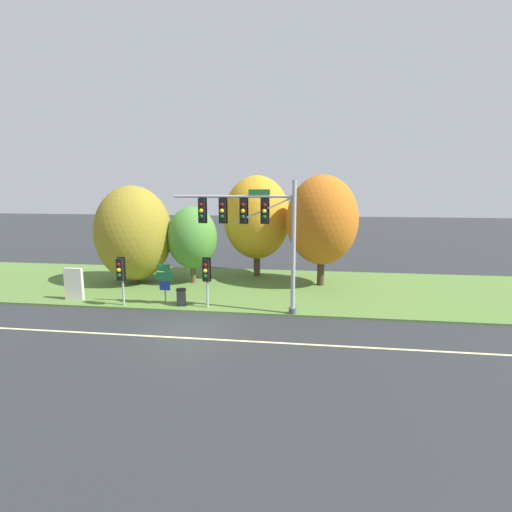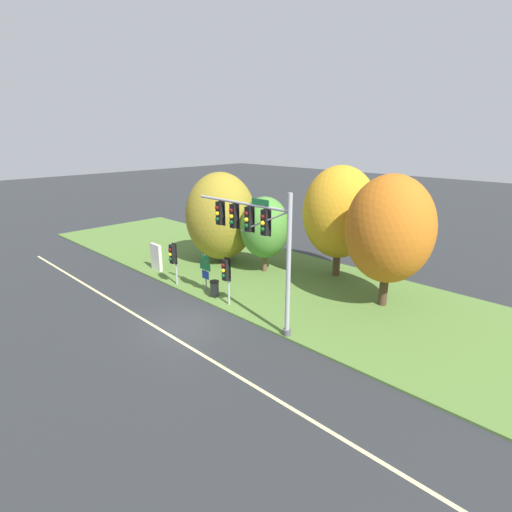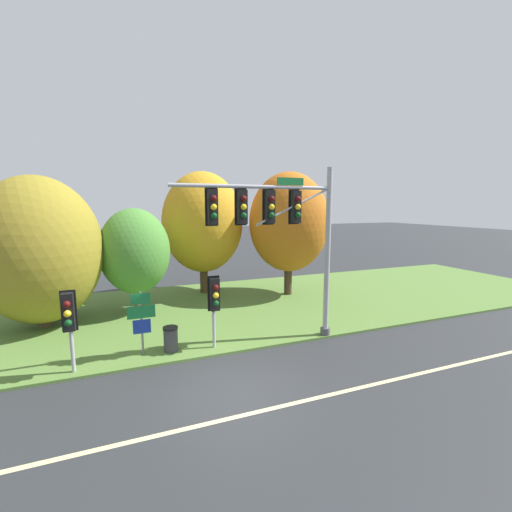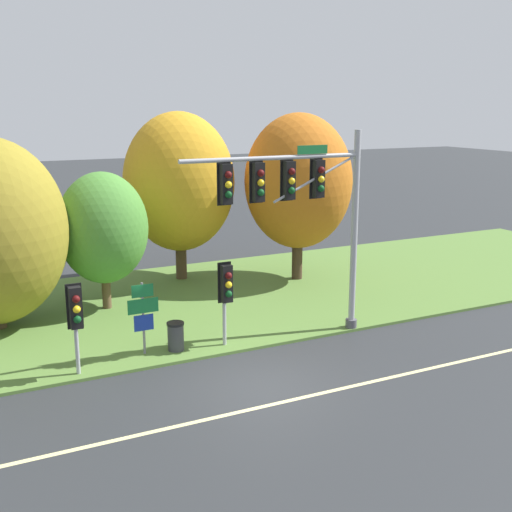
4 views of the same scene
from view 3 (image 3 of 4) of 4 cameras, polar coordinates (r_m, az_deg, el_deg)
The scene contains 12 objects.
ground_plane at distance 11.01m, azimuth -3.13°, elevation -21.55°, with size 160.00×160.00×0.00m, color #282B2D.
lane_stripe at distance 10.05m, azimuth -0.74°, elevation -24.74°, with size 36.00×0.16×0.01m, color beige.
grass_verge at distance 18.40m, azimuth -11.38°, elevation -8.99°, with size 48.00×11.50×0.10m, color #517533.
traffic_signal_mast at distance 13.09m, azimuth 4.18°, elevation 5.38°, with size 6.47×0.49×6.90m.
pedestrian_signal_near_kerb at distance 12.43m, azimuth -28.76°, elevation -8.77°, with size 0.46×0.55×2.76m.
pedestrian_signal_further_along at distance 12.91m, azimuth -6.93°, elevation -6.95°, with size 0.46×0.55×2.81m.
route_sign_post at distance 13.25m, azimuth -18.56°, elevation -9.49°, with size 0.98×0.08×2.33m.
tree_nearest_road at distance 17.74m, azimuth -32.43°, elevation 0.78°, with size 5.19×5.19×6.70m.
tree_left_of_mast at distance 18.02m, azimuth -19.52°, elevation 0.75°, with size 3.40×3.40×5.28m.
tree_behind_signpost at distance 21.25m, azimuth -8.87°, elevation 5.53°, with size 4.89×4.89×7.44m.
tree_mid_verge at distance 20.63m, azimuth 5.49°, elevation 5.60°, with size 4.74×4.74×7.38m.
trash_bin at distance 13.51m, azimuth -14.03°, elevation -13.23°, with size 0.56×0.56×0.93m.
Camera 3 is at (-2.97, -9.07, 5.50)m, focal length 24.00 mm.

